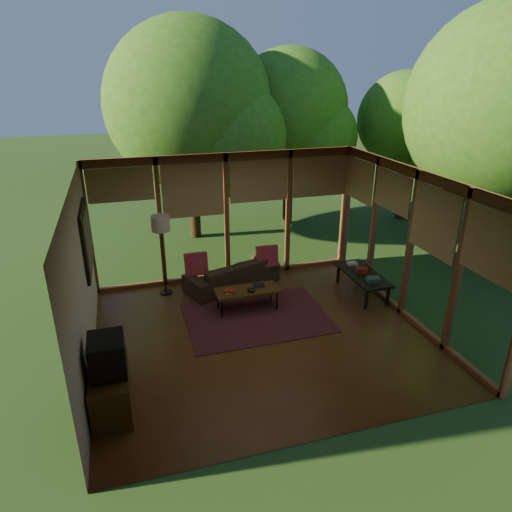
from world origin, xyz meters
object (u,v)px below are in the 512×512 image
object	(u,v)px
floor_lamp	(161,228)
side_console	(363,275)
media_cabinet	(111,391)
coffee_table	(247,291)
sofa	(232,273)
television	(107,356)

from	to	relation	value
floor_lamp	side_console	world-z (taller)	floor_lamp
media_cabinet	coffee_table	distance (m)	3.26
media_cabinet	sofa	bearing A→B (deg)	52.53
media_cabinet	television	xyz separation A→B (m)	(0.02, 0.00, 0.55)
side_console	floor_lamp	bearing A→B (deg)	162.98
coffee_table	media_cabinet	bearing A→B (deg)	-139.40
coffee_table	sofa	bearing A→B (deg)	91.66
floor_lamp	side_console	distance (m)	4.10
sofa	television	world-z (taller)	television
sofa	coffee_table	bearing A→B (deg)	72.27
sofa	coffee_table	world-z (taller)	sofa
media_cabinet	side_console	world-z (taller)	media_cabinet
sofa	television	xyz separation A→B (m)	(-2.42, -3.19, 0.56)
sofa	side_console	distance (m)	2.67
media_cabinet	side_console	distance (m)	5.30
sofa	side_console	world-z (taller)	sofa
sofa	floor_lamp	distance (m)	1.78
sofa	floor_lamp	size ratio (longest dim) A/B	1.19
sofa	floor_lamp	xyz separation A→B (m)	(-1.38, 0.07, 1.12)
side_console	coffee_table	bearing A→B (deg)	179.29
television	coffee_table	xyz separation A→B (m)	(2.45, 2.12, -0.46)
television	floor_lamp	world-z (taller)	floor_lamp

